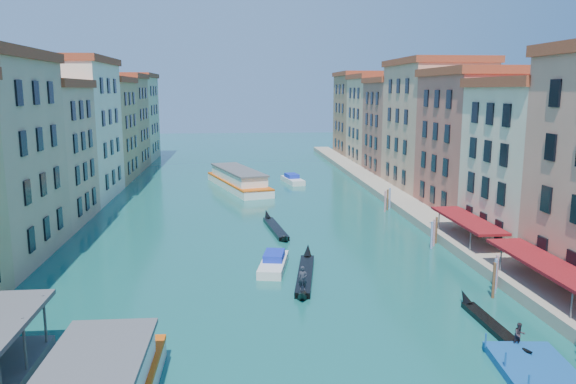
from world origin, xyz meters
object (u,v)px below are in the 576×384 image
gondola_right (494,325)px  blue_dock (535,369)px  gondola_fore (305,273)px  vaporetto_far (238,179)px

gondola_right → blue_dock: (-0.32, -5.89, -0.15)m
gondola_fore → vaporetto_far: bearing=106.5°
vaporetto_far → gondola_fore: vaporetto_far is taller
vaporetto_far → blue_dock: size_ratio=3.36×
vaporetto_far → gondola_right: (16.84, -58.53, -1.05)m
blue_dock → gondola_fore: bearing=128.4°
gondola_fore → blue_dock: gondola_fore is taller
vaporetto_far → blue_dock: bearing=-92.2°
vaporetto_far → gondola_fore: size_ratio=1.65×
gondola_fore → blue_dock: bearing=-48.2°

